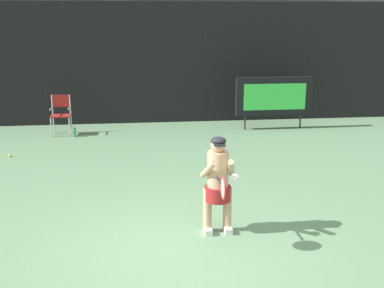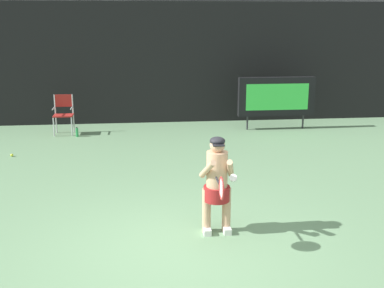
{
  "view_description": "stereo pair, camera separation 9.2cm",
  "coord_description": "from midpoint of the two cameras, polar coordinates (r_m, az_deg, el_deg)",
  "views": [
    {
      "loc": [
        -0.56,
        -5.93,
        3.1
      ],
      "look_at": [
        0.36,
        1.77,
        1.05
      ],
      "focal_mm": 44.5,
      "sensor_mm": 36.0,
      "label": 1
    },
    {
      "loc": [
        -0.47,
        -5.94,
        3.1
      ],
      "look_at": [
        0.36,
        1.77,
        1.05
      ],
      "focal_mm": 44.5,
      "sensor_mm": 36.0,
      "label": 2
    }
  ],
  "objects": [
    {
      "name": "ground",
      "position": [
        6.56,
        -0.92,
        -13.49
      ],
      "size": [
        18.0,
        22.0,
        0.03
      ],
      "color": "#668B65"
    },
    {
      "name": "tennis_ball_loose",
      "position": [
        11.78,
        -20.57,
        -1.26
      ],
      "size": [
        0.07,
        0.07,
        0.07
      ],
      "color": "#CCDB3D",
      "rests_on": "ground"
    },
    {
      "name": "scoreboard",
      "position": [
        13.85,
        10.27,
        5.62
      ],
      "size": [
        2.2,
        0.21,
        1.5
      ],
      "color": "black",
      "rests_on": "ground"
    },
    {
      "name": "umpire_chair",
      "position": [
        13.54,
        -14.96,
        3.74
      ],
      "size": [
        0.52,
        0.44,
        1.08
      ],
      "color": "#B7B7BC",
      "rests_on": "ground"
    },
    {
      "name": "water_bottle",
      "position": [
        13.22,
        -13.42,
        1.38
      ],
      "size": [
        0.07,
        0.07,
        0.27
      ],
      "color": "#2B914B",
      "rests_on": "ground"
    },
    {
      "name": "tennis_player",
      "position": [
        6.98,
        3.4,
        -4.5
      ],
      "size": [
        0.53,
        0.6,
        1.46
      ],
      "color": "white",
      "rests_on": "ground"
    },
    {
      "name": "tennis_racket",
      "position": [
        6.34,
        3.93,
        -5.25
      ],
      "size": [
        0.03,
        0.6,
        0.31
      ],
      "rotation": [
        0.0,
        0.0,
        -0.16
      ],
      "color": "black"
    },
    {
      "name": "backdrop_screen",
      "position": [
        14.5,
        -4.11,
        9.66
      ],
      "size": [
        18.0,
        0.12,
        3.66
      ],
      "color": "black",
      "rests_on": "ground"
    }
  ]
}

